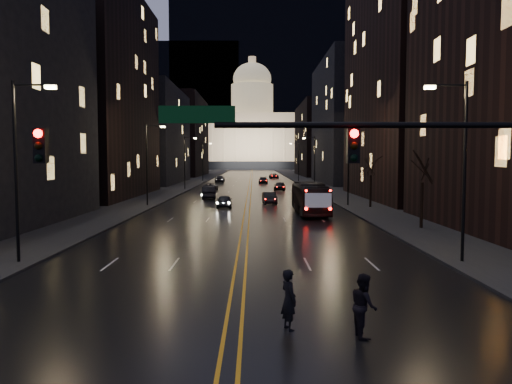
{
  "coord_description": "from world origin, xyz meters",
  "views": [
    {
      "loc": [
        0.62,
        -14.43,
        5.23
      ],
      "look_at": [
        0.77,
        13.14,
        3.39
      ],
      "focal_mm": 35.0,
      "sensor_mm": 36.0,
      "label": 1
    }
  ],
  "objects_px": {
    "oncoming_car_a": "(224,201)",
    "oncoming_car_b": "(208,193)",
    "bus": "(310,198)",
    "receding_car_a": "(270,198)",
    "pedestrian_b": "(364,305)",
    "traffic_signal": "(436,163)",
    "pedestrian_a": "(289,300)"
  },
  "relations": [
    {
      "from": "receding_car_a",
      "to": "bus",
      "type": "bearing_deg",
      "value": -75.68
    },
    {
      "from": "bus",
      "to": "oncoming_car_b",
      "type": "xyz_separation_m",
      "value": [
        -11.28,
        17.99,
        -0.68
      ]
    },
    {
      "from": "oncoming_car_a",
      "to": "traffic_signal",
      "type": "bearing_deg",
      "value": 99.85
    },
    {
      "from": "oncoming_car_b",
      "to": "receding_car_a",
      "type": "relative_size",
      "value": 1.19
    },
    {
      "from": "bus",
      "to": "oncoming_car_a",
      "type": "relative_size",
      "value": 2.61
    },
    {
      "from": "receding_car_a",
      "to": "pedestrian_b",
      "type": "bearing_deg",
      "value": -92.27
    },
    {
      "from": "oncoming_car_a",
      "to": "pedestrian_a",
      "type": "distance_m",
      "value": 38.46
    },
    {
      "from": "receding_car_a",
      "to": "pedestrian_b",
      "type": "distance_m",
      "value": 43.22
    },
    {
      "from": "oncoming_car_b",
      "to": "pedestrian_b",
      "type": "xyz_separation_m",
      "value": [
        9.15,
        -50.69,
        0.13
      ]
    },
    {
      "from": "bus",
      "to": "pedestrian_b",
      "type": "relative_size",
      "value": 5.7
    },
    {
      "from": "oncoming_car_a",
      "to": "receding_car_a",
      "type": "distance_m",
      "value": 6.65
    },
    {
      "from": "oncoming_car_a",
      "to": "pedestrian_b",
      "type": "distance_m",
      "value": 39.33
    },
    {
      "from": "traffic_signal",
      "to": "pedestrian_b",
      "type": "height_order",
      "value": "traffic_signal"
    },
    {
      "from": "traffic_signal",
      "to": "oncoming_car_b",
      "type": "xyz_separation_m",
      "value": [
        -11.19,
        50.61,
        -4.29
      ]
    },
    {
      "from": "oncoming_car_b",
      "to": "pedestrian_b",
      "type": "relative_size",
      "value": 2.62
    },
    {
      "from": "pedestrian_b",
      "to": "bus",
      "type": "bearing_deg",
      "value": -7.12
    },
    {
      "from": "oncoming_car_a",
      "to": "oncoming_car_b",
      "type": "xyz_separation_m",
      "value": [
        -2.79,
        11.88,
        0.11
      ]
    },
    {
      "from": "bus",
      "to": "oncoming_car_a",
      "type": "height_order",
      "value": "bus"
    },
    {
      "from": "oncoming_car_b",
      "to": "bus",
      "type": "bearing_deg",
      "value": 114.61
    },
    {
      "from": "bus",
      "to": "oncoming_car_b",
      "type": "distance_m",
      "value": 21.24
    },
    {
      "from": "oncoming_car_b",
      "to": "pedestrian_a",
      "type": "xyz_separation_m",
      "value": [
        6.98,
        -50.11,
        0.13
      ]
    },
    {
      "from": "traffic_signal",
      "to": "pedestrian_a",
      "type": "xyz_separation_m",
      "value": [
        -4.21,
        0.5,
        -4.16
      ]
    },
    {
      "from": "traffic_signal",
      "to": "pedestrian_a",
      "type": "relative_size",
      "value": 9.19
    },
    {
      "from": "pedestrian_a",
      "to": "bus",
      "type": "bearing_deg",
      "value": -31.92
    },
    {
      "from": "traffic_signal",
      "to": "oncoming_car_a",
      "type": "relative_size",
      "value": 4.22
    },
    {
      "from": "pedestrian_a",
      "to": "pedestrian_b",
      "type": "relative_size",
      "value": 1.0
    },
    {
      "from": "receding_car_a",
      "to": "traffic_signal",
      "type": "bearing_deg",
      "value": -89.56
    },
    {
      "from": "oncoming_car_a",
      "to": "bus",
      "type": "bearing_deg",
      "value": 141.87
    },
    {
      "from": "oncoming_car_a",
      "to": "receding_car_a",
      "type": "height_order",
      "value": "oncoming_car_a"
    },
    {
      "from": "traffic_signal",
      "to": "bus",
      "type": "xyz_separation_m",
      "value": [
        0.09,
        32.63,
        -3.61
      ]
    },
    {
      "from": "receding_car_a",
      "to": "pedestrian_a",
      "type": "bearing_deg",
      "value": -95.15
    },
    {
      "from": "bus",
      "to": "receding_car_a",
      "type": "xyz_separation_m",
      "value": [
        -3.49,
        10.5,
        -0.81
      ]
    }
  ]
}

